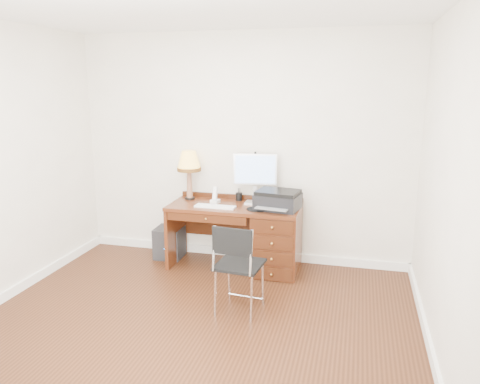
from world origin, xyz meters
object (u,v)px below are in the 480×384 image
(desk, at_px, (262,235))
(chair, at_px, (238,260))
(phone, at_px, (215,198))
(leg_lamp, at_px, (189,164))
(equipment_box, at_px, (169,242))
(printer, at_px, (278,200))
(monitor, at_px, (256,172))

(desk, height_order, chair, chair)
(desk, distance_m, phone, 0.69)
(leg_lamp, xyz_separation_m, equipment_box, (-0.27, -0.04, -0.99))
(equipment_box, bearing_deg, desk, -6.43)
(printer, xyz_separation_m, leg_lamp, (-1.10, 0.18, 0.32))
(phone, xyz_separation_m, chair, (0.57, -1.14, -0.28))
(desk, xyz_separation_m, equipment_box, (-1.19, 0.10, -0.22))
(desk, bearing_deg, equipment_box, 175.37)
(printer, relative_size, chair, 0.59)
(phone, height_order, chair, phone)
(desk, xyz_separation_m, monitor, (-0.12, 0.17, 0.70))
(monitor, relative_size, leg_lamp, 0.99)
(desk, relative_size, equipment_box, 3.96)
(desk, xyz_separation_m, printer, (0.18, -0.04, 0.44))
(chair, xyz_separation_m, equipment_box, (-1.19, 1.21, -0.34))
(leg_lamp, bearing_deg, desk, -8.61)
(chair, relative_size, equipment_box, 2.31)
(leg_lamp, distance_m, chair, 1.68)
(printer, bearing_deg, equipment_box, -176.76)
(desk, bearing_deg, phone, 176.93)
(printer, distance_m, phone, 0.75)
(monitor, height_order, leg_lamp, leg_lamp)
(printer, xyz_separation_m, chair, (-0.18, -1.08, -0.32))
(leg_lamp, xyz_separation_m, chair, (0.92, -1.25, -0.65))
(desk, relative_size, monitor, 2.60)
(monitor, bearing_deg, desk, -63.73)
(monitor, distance_m, phone, 0.56)
(printer, distance_m, chair, 1.14)
(monitor, relative_size, equipment_box, 1.52)
(monitor, xyz_separation_m, chair, (0.12, -1.28, -0.58))
(monitor, bearing_deg, leg_lamp, 173.42)
(printer, xyz_separation_m, phone, (-0.75, 0.07, -0.05))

